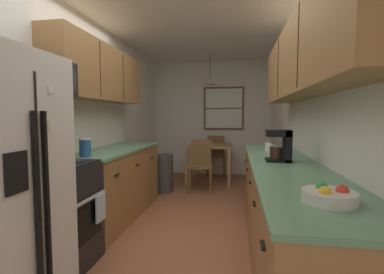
% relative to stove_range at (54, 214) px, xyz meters
% --- Properties ---
extents(ground_plane, '(12.00, 12.00, 0.00)m').
position_rel_stove_range_xyz_m(ground_plane, '(0.99, 1.52, -0.47)').
color(ground_plane, '#995B3D').
extents(wall_left, '(0.10, 9.00, 2.55)m').
position_rel_stove_range_xyz_m(wall_left, '(-0.36, 1.52, 0.80)').
color(wall_left, white).
rests_on(wall_left, ground).
extents(wall_right, '(0.10, 9.00, 2.55)m').
position_rel_stove_range_xyz_m(wall_right, '(2.34, 1.52, 0.80)').
color(wall_right, white).
rests_on(wall_right, ground).
extents(wall_back, '(4.40, 0.10, 2.55)m').
position_rel_stove_range_xyz_m(wall_back, '(0.99, 4.17, 0.80)').
color(wall_back, white).
rests_on(wall_back, ground).
extents(ceiling_slab, '(4.40, 9.00, 0.08)m').
position_rel_stove_range_xyz_m(ceiling_slab, '(0.99, 1.52, 2.12)').
color(ceiling_slab, white).
extents(stove_range, '(0.66, 0.59, 1.10)m').
position_rel_stove_range_xyz_m(stove_range, '(0.00, 0.00, 0.00)').
color(stove_range, black).
rests_on(stove_range, ground).
extents(microwave_over_range, '(0.39, 0.61, 0.31)m').
position_rel_stove_range_xyz_m(microwave_over_range, '(-0.11, 0.00, 1.18)').
color(microwave_over_range, black).
extents(counter_left, '(0.64, 1.86, 0.90)m').
position_rel_stove_range_xyz_m(counter_left, '(-0.01, 1.22, -0.02)').
color(counter_left, olive).
rests_on(counter_left, ground).
extents(upper_cabinets_left, '(0.33, 1.94, 0.68)m').
position_rel_stove_range_xyz_m(upper_cabinets_left, '(-0.15, 1.17, 1.38)').
color(upper_cabinets_left, olive).
extents(counter_right, '(0.64, 3.21, 0.90)m').
position_rel_stove_range_xyz_m(counter_right, '(1.99, 0.49, -0.02)').
color(counter_right, olive).
rests_on(counter_right, ground).
extents(upper_cabinets_right, '(0.33, 2.89, 0.64)m').
position_rel_stove_range_xyz_m(upper_cabinets_right, '(2.13, 0.44, 1.35)').
color(upper_cabinets_right, olive).
extents(dining_table, '(0.85, 0.84, 0.75)m').
position_rel_stove_range_xyz_m(dining_table, '(1.03, 3.32, 0.16)').
color(dining_table, '#A87F51').
rests_on(dining_table, ground).
extents(dining_chair_near, '(0.43, 0.43, 0.90)m').
position_rel_stove_range_xyz_m(dining_chair_near, '(0.93, 2.69, 0.03)').
color(dining_chair_near, brown).
rests_on(dining_chair_near, ground).
extents(dining_chair_far, '(0.42, 0.42, 0.90)m').
position_rel_stove_range_xyz_m(dining_chair_far, '(1.12, 3.95, 0.03)').
color(dining_chair_far, brown).
rests_on(dining_chair_far, ground).
extents(pendant_light, '(0.24, 0.24, 0.61)m').
position_rel_stove_range_xyz_m(pendant_light, '(1.03, 3.32, 1.52)').
color(pendant_light, black).
extents(back_window, '(0.89, 0.05, 0.95)m').
position_rel_stove_range_xyz_m(back_window, '(1.26, 4.09, 1.02)').
color(back_window, brown).
extents(trash_bin, '(0.35, 0.35, 0.65)m').
position_rel_stove_range_xyz_m(trash_bin, '(0.29, 2.50, -0.14)').
color(trash_bin, '#3F3F42').
rests_on(trash_bin, ground).
extents(storage_canister, '(0.12, 0.12, 0.19)m').
position_rel_stove_range_xyz_m(storage_canister, '(-0.01, 0.53, 0.52)').
color(storage_canister, '#265999').
rests_on(storage_canister, counter_left).
extents(dish_towel, '(0.02, 0.16, 0.24)m').
position_rel_stove_range_xyz_m(dish_towel, '(0.35, 0.15, 0.03)').
color(dish_towel, silver).
extents(coffee_maker, '(0.22, 0.18, 0.29)m').
position_rel_stove_range_xyz_m(coffee_maker, '(1.97, 0.54, 0.58)').
color(coffee_maker, black).
rests_on(coffee_maker, counter_right).
extents(mug_by_coffeemaker, '(0.11, 0.08, 0.10)m').
position_rel_stove_range_xyz_m(mug_by_coffeemaker, '(1.94, 1.37, 0.48)').
color(mug_by_coffeemaker, white).
rests_on(mug_by_coffeemaker, counter_right).
extents(fruit_bowl, '(0.25, 0.25, 0.09)m').
position_rel_stove_range_xyz_m(fruit_bowl, '(2.00, -0.70, 0.47)').
color(fruit_bowl, silver).
rests_on(fruit_bowl, counter_right).
extents(table_serving_bowl, '(0.21, 0.21, 0.06)m').
position_rel_stove_range_xyz_m(table_serving_bowl, '(0.98, 3.36, 0.31)').
color(table_serving_bowl, silver).
rests_on(table_serving_bowl, dining_table).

